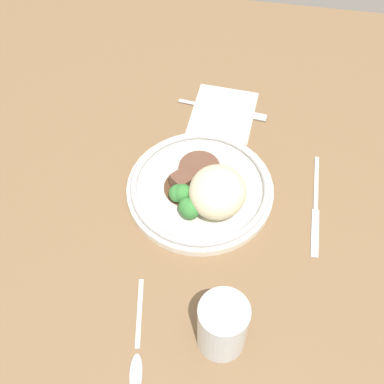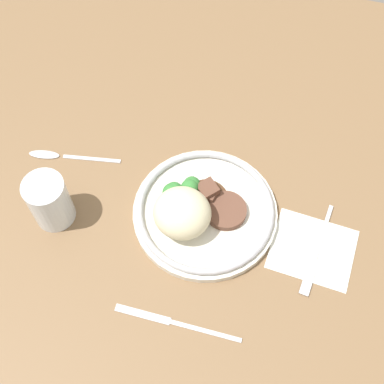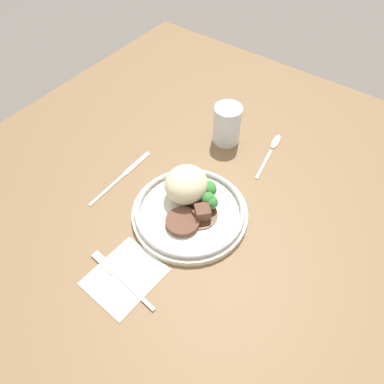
{
  "view_description": "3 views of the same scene",
  "coord_description": "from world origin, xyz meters",
  "px_view_note": "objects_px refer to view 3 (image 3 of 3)",
  "views": [
    {
      "loc": [
        0.48,
        0.08,
        0.78
      ],
      "look_at": [
        -0.03,
        -0.0,
        0.06
      ],
      "focal_mm": 50.0,
      "sensor_mm": 36.0,
      "label": 1
    },
    {
      "loc": [
        -0.14,
        0.41,
        0.87
      ],
      "look_at": [
        -0.02,
        -0.0,
        0.09
      ],
      "focal_mm": 50.0,
      "sensor_mm": 36.0,
      "label": 2
    },
    {
      "loc": [
        -0.43,
        -0.28,
        0.69
      ],
      "look_at": [
        -0.02,
        0.02,
        0.08
      ],
      "focal_mm": 35.0,
      "sensor_mm": 36.0,
      "label": 3
    }
  ],
  "objects_px": {
    "plate": "(190,204)",
    "spoon": "(273,147)",
    "juice_glass": "(227,125)",
    "fork": "(117,274)",
    "knife": "(124,175)"
  },
  "relations": [
    {
      "from": "fork",
      "to": "juice_glass",
      "type": "bearing_deg",
      "value": -78.33
    },
    {
      "from": "fork",
      "to": "knife",
      "type": "bearing_deg",
      "value": -43.62
    },
    {
      "from": "plate",
      "to": "knife",
      "type": "bearing_deg",
      "value": 92.02
    },
    {
      "from": "juice_glass",
      "to": "fork",
      "type": "distance_m",
      "value": 0.45
    },
    {
      "from": "juice_glass",
      "to": "fork",
      "type": "height_order",
      "value": "juice_glass"
    },
    {
      "from": "plate",
      "to": "juice_glass",
      "type": "xyz_separation_m",
      "value": [
        0.24,
        0.06,
        0.02
      ]
    },
    {
      "from": "juice_glass",
      "to": "knife",
      "type": "distance_m",
      "value": 0.28
    },
    {
      "from": "fork",
      "to": "knife",
      "type": "height_order",
      "value": "fork"
    },
    {
      "from": "plate",
      "to": "fork",
      "type": "relative_size",
      "value": 1.43
    },
    {
      "from": "plate",
      "to": "fork",
      "type": "distance_m",
      "value": 0.21
    },
    {
      "from": "juice_glass",
      "to": "spoon",
      "type": "xyz_separation_m",
      "value": [
        0.05,
        -0.11,
        -0.05
      ]
    },
    {
      "from": "plate",
      "to": "spoon",
      "type": "xyz_separation_m",
      "value": [
        0.29,
        -0.05,
        -0.02
      ]
    },
    {
      "from": "fork",
      "to": "spoon",
      "type": "distance_m",
      "value": 0.5
    },
    {
      "from": "plate",
      "to": "spoon",
      "type": "distance_m",
      "value": 0.29
    },
    {
      "from": "knife",
      "to": "juice_glass",
      "type": "bearing_deg",
      "value": -27.77
    }
  ]
}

